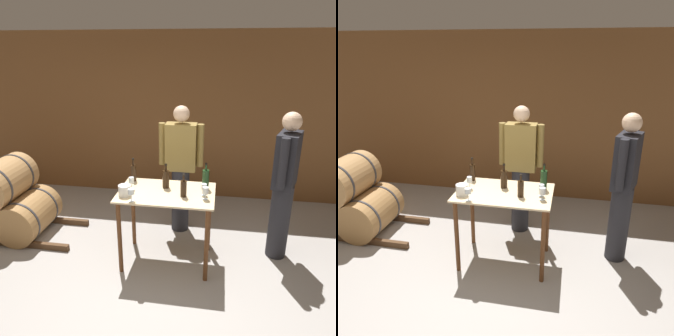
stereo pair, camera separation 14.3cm
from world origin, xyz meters
The scene contains 15 objects.
ground_plane centered at (0.00, 0.00, 0.00)m, with size 14.00×14.00×0.00m, color #9E9993.
back_wall centered at (0.00, 2.70, 1.35)m, with size 8.40×0.05×2.70m.
barrel_rack centered at (-2.09, 1.02, 0.44)m, with size 1.99×0.81×1.07m.
tasting_table centered at (0.16, 0.72, 0.73)m, with size 1.08×0.71×0.91m.
wine_bottle_far_left centered at (-0.29, 0.98, 1.02)m, with size 0.07×0.07×0.29m.
wine_bottle_left centered at (0.13, 0.84, 1.02)m, with size 0.08×0.08×0.29m.
wine_bottle_center centered at (0.36, 0.63, 1.01)m, with size 0.07×0.07×0.26m.
wine_bottle_right centered at (0.58, 0.87, 1.03)m, with size 0.08×0.08×0.31m.
wine_glass_near_left centered at (-0.25, 0.72, 1.01)m, with size 0.06×0.06×0.15m.
wine_glass_near_center centered at (-0.17, 0.42, 1.01)m, with size 0.07×0.07×0.14m.
wine_glass_near_right centered at (0.58, 0.69, 1.00)m, with size 0.06×0.06×0.14m.
wine_glass_far_side centered at (0.60, 0.59, 1.01)m, with size 0.07×0.07×0.14m.
ice_bucket centered at (-0.28, 0.55, 0.97)m, with size 0.14×0.14×0.12m.
person_host centered at (1.48, 1.05, 0.95)m, with size 0.34×0.56×1.79m.
person_visitor_with_scarf centered at (0.22, 1.49, 0.93)m, with size 0.59×0.24×1.75m.
Camera 2 is at (0.86, -2.57, 2.43)m, focal length 35.00 mm.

